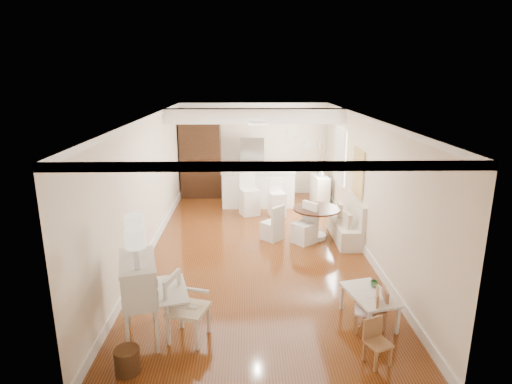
{
  "coord_description": "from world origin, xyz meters",
  "views": [
    {
      "loc": [
        -0.2,
        -8.54,
        3.61
      ],
      "look_at": [
        -0.02,
        0.3,
        1.18
      ],
      "focal_mm": 30.0,
      "sensor_mm": 36.0,
      "label": 1
    }
  ],
  "objects_px": {
    "secretary_bureau": "(140,299)",
    "pantry_cabinet": "(201,159)",
    "kids_chair_a": "(375,308)",
    "kids_chair_b": "(366,310)",
    "bar_stool_right": "(277,197)",
    "wicker_basket": "(127,361)",
    "bar_stool_left": "(249,194)",
    "breakfast_counter": "(258,188)",
    "kids_table": "(368,307)",
    "gustavian_armchair": "(188,308)",
    "kids_chair_c": "(378,343)",
    "fridge": "(264,167)",
    "dining_table": "(316,223)",
    "slip_chair_far": "(272,222)",
    "slip_chair_near": "(304,223)",
    "sideboard": "(320,190)"
  },
  "relations": [
    {
      "from": "pantry_cabinet",
      "to": "fridge",
      "type": "relative_size",
      "value": 1.28
    },
    {
      "from": "secretary_bureau",
      "to": "kids_chair_a",
      "type": "relative_size",
      "value": 1.89
    },
    {
      "from": "slip_chair_near",
      "to": "bar_stool_left",
      "type": "bearing_deg",
      "value": 171.14
    },
    {
      "from": "kids_chair_a",
      "to": "kids_chair_b",
      "type": "xyz_separation_m",
      "value": [
        -0.16,
        -0.08,
        0.02
      ]
    },
    {
      "from": "fridge",
      "to": "secretary_bureau",
      "type": "bearing_deg",
      "value": -105.26
    },
    {
      "from": "sideboard",
      "to": "slip_chair_far",
      "type": "bearing_deg",
      "value": -124.24
    },
    {
      "from": "gustavian_armchair",
      "to": "kids_chair_c",
      "type": "height_order",
      "value": "gustavian_armchair"
    },
    {
      "from": "kids_chair_b",
      "to": "fridge",
      "type": "relative_size",
      "value": 0.37
    },
    {
      "from": "kids_chair_a",
      "to": "bar_stool_right",
      "type": "xyz_separation_m",
      "value": [
        -1.07,
        5.25,
        0.18
      ]
    },
    {
      "from": "pantry_cabinet",
      "to": "secretary_bureau",
      "type": "bearing_deg",
      "value": -90.78
    },
    {
      "from": "kids_chair_b",
      "to": "fridge",
      "type": "height_order",
      "value": "fridge"
    },
    {
      "from": "bar_stool_left",
      "to": "bar_stool_right",
      "type": "height_order",
      "value": "bar_stool_left"
    },
    {
      "from": "pantry_cabinet",
      "to": "sideboard",
      "type": "distance_m",
      "value": 3.67
    },
    {
      "from": "kids_chair_b",
      "to": "kids_chair_a",
      "type": "bearing_deg",
      "value": 132.58
    },
    {
      "from": "kids_chair_c",
      "to": "gustavian_armchair",
      "type": "bearing_deg",
      "value": 144.63
    },
    {
      "from": "breakfast_counter",
      "to": "kids_chair_a",
      "type": "bearing_deg",
      "value": -75.65
    },
    {
      "from": "dining_table",
      "to": "bar_stool_right",
      "type": "bearing_deg",
      "value": 114.66
    },
    {
      "from": "wicker_basket",
      "to": "dining_table",
      "type": "xyz_separation_m",
      "value": [
        3.07,
        4.5,
        0.2
      ]
    },
    {
      "from": "dining_table",
      "to": "slip_chair_near",
      "type": "height_order",
      "value": "slip_chair_near"
    },
    {
      "from": "kids_chair_c",
      "to": "fridge",
      "type": "relative_size",
      "value": 0.34
    },
    {
      "from": "dining_table",
      "to": "breakfast_counter",
      "type": "relative_size",
      "value": 0.51
    },
    {
      "from": "dining_table",
      "to": "slip_chair_far",
      "type": "bearing_deg",
      "value": -177.04
    },
    {
      "from": "kids_chair_a",
      "to": "bar_stool_left",
      "type": "relative_size",
      "value": 0.57
    },
    {
      "from": "kids_chair_b",
      "to": "bar_stool_right",
      "type": "distance_m",
      "value": 5.42
    },
    {
      "from": "gustavian_armchair",
      "to": "wicker_basket",
      "type": "xyz_separation_m",
      "value": [
        -0.68,
        -0.7,
        -0.31
      ]
    },
    {
      "from": "breakfast_counter",
      "to": "kids_table",
      "type": "bearing_deg",
      "value": -75.68
    },
    {
      "from": "kids_chair_a",
      "to": "pantry_cabinet",
      "type": "distance_m",
      "value": 7.93
    },
    {
      "from": "slip_chair_far",
      "to": "gustavian_armchair",
      "type": "bearing_deg",
      "value": 24.74
    },
    {
      "from": "kids_chair_c",
      "to": "sideboard",
      "type": "distance_m",
      "value": 7.17
    },
    {
      "from": "secretary_bureau",
      "to": "pantry_cabinet",
      "type": "xyz_separation_m",
      "value": [
        0.1,
        7.36,
        0.55
      ]
    },
    {
      "from": "kids_table",
      "to": "bar_stool_right",
      "type": "bearing_deg",
      "value": 101.41
    },
    {
      "from": "kids_chair_a",
      "to": "slip_chair_near",
      "type": "height_order",
      "value": "slip_chair_near"
    },
    {
      "from": "sideboard",
      "to": "dining_table",
      "type": "bearing_deg",
      "value": -106.48
    },
    {
      "from": "kids_chair_b",
      "to": "breakfast_counter",
      "type": "xyz_separation_m",
      "value": [
        -1.4,
        6.18,
        0.18
      ]
    },
    {
      "from": "secretary_bureau",
      "to": "dining_table",
      "type": "xyz_separation_m",
      "value": [
        3.05,
        3.76,
        -0.24
      ]
    },
    {
      "from": "gustavian_armchair",
      "to": "breakfast_counter",
      "type": "xyz_separation_m",
      "value": [
        1.13,
        6.32,
        0.04
      ]
    },
    {
      "from": "wicker_basket",
      "to": "bar_stool_left",
      "type": "distance_m",
      "value": 6.46
    },
    {
      "from": "kids_chair_b",
      "to": "slip_chair_near",
      "type": "height_order",
      "value": "slip_chair_near"
    },
    {
      "from": "dining_table",
      "to": "slip_chair_near",
      "type": "bearing_deg",
      "value": -139.45
    },
    {
      "from": "dining_table",
      "to": "pantry_cabinet",
      "type": "xyz_separation_m",
      "value": [
        -2.95,
        3.6,
        0.79
      ]
    },
    {
      "from": "slip_chair_far",
      "to": "bar_stool_left",
      "type": "distance_m",
      "value": 1.87
    },
    {
      "from": "secretary_bureau",
      "to": "gustavian_armchair",
      "type": "bearing_deg",
      "value": -18.31
    },
    {
      "from": "wicker_basket",
      "to": "fridge",
      "type": "height_order",
      "value": "fridge"
    },
    {
      "from": "slip_chair_near",
      "to": "bar_stool_right",
      "type": "distance_m",
      "value": 1.98
    },
    {
      "from": "gustavian_armchair",
      "to": "slip_chair_near",
      "type": "bearing_deg",
      "value": -13.99
    },
    {
      "from": "pantry_cabinet",
      "to": "fridge",
      "type": "height_order",
      "value": "pantry_cabinet"
    },
    {
      "from": "gustavian_armchair",
      "to": "bar_stool_right",
      "type": "height_order",
      "value": "bar_stool_right"
    },
    {
      "from": "gustavian_armchair",
      "to": "dining_table",
      "type": "height_order",
      "value": "gustavian_armchair"
    },
    {
      "from": "slip_chair_near",
      "to": "kids_chair_a",
      "type": "bearing_deg",
      "value": -29.36
    },
    {
      "from": "dining_table",
      "to": "slip_chair_far",
      "type": "xyz_separation_m",
      "value": [
        -1.01,
        -0.05,
        0.05
      ]
    }
  ]
}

